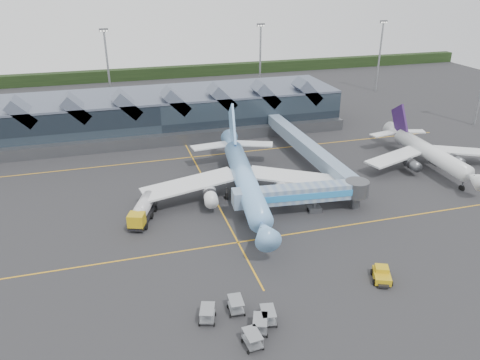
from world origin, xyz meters
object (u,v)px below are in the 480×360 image
object	(u,v)px
regional_jet	(427,151)
jet_bridge	(310,193)
main_airliner	(244,177)
fuel_truck	(143,209)
pushback_tug	(382,275)

from	to	relation	value
regional_jet	jet_bridge	bearing A→B (deg)	-157.75
main_airliner	jet_bridge	world-z (taller)	main_airliner
fuel_truck	regional_jet	bearing A→B (deg)	26.84
main_airliner	regional_jet	xyz separation A→B (m)	(39.86, 3.08, -0.59)
regional_jet	pushback_tug	xyz separation A→B (m)	(-29.51, -31.39, -2.60)
pushback_tug	regional_jet	bearing A→B (deg)	70.18
regional_jet	pushback_tug	size ratio (longest dim) A/B	7.34
jet_bridge	pushback_tug	distance (m)	20.26
main_airliner	pushback_tug	xyz separation A→B (m)	(10.34, -28.32, -3.19)
regional_jet	fuel_truck	bearing A→B (deg)	-171.74
jet_bridge	pushback_tug	bearing A→B (deg)	-80.32
fuel_truck	pushback_tug	distance (m)	37.89
main_airliner	pushback_tug	distance (m)	30.31
regional_jet	jet_bridge	distance (m)	33.05
main_airliner	pushback_tug	world-z (taller)	main_airliner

